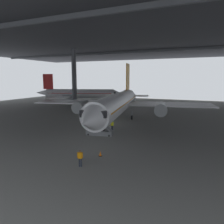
# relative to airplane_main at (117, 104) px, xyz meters

# --- Properties ---
(ground_plane) EXTENTS (110.00, 110.00, 0.00)m
(ground_plane) POSITION_rel_airplane_main_xyz_m (-1.62, -2.84, -3.62)
(ground_plane) COLOR gray
(hangar_structure) EXTENTS (121.00, 99.00, 18.54)m
(hangar_structure) POSITION_rel_airplane_main_xyz_m (-1.67, 10.90, 14.30)
(hangar_structure) COLOR #4C4F54
(hangar_structure) RESTS_ON ground_plane
(airplane_main) EXTENTS (38.96, 39.81, 12.37)m
(airplane_main) POSITION_rel_airplane_main_xyz_m (0.00, 0.00, 0.00)
(airplane_main) COLOR white
(airplane_main) RESTS_ON ground_plane
(boarding_stairs) EXTENTS (4.58, 2.25, 4.85)m
(boarding_stairs) POSITION_rel_airplane_main_xyz_m (1.47, -10.96, -2.87)
(boarding_stairs) COLOR slate
(boarding_stairs) RESTS_ON ground_plane
(crew_worker_near_nose) EXTENTS (0.51, 0.34, 1.73)m
(crew_worker_near_nose) POSITION_rel_airplane_main_xyz_m (5.23, -22.46, -2.62)
(crew_worker_near_nose) COLOR #232838
(crew_worker_near_nose) RESTS_ON ground_plane
(crew_worker_by_stairs) EXTENTS (0.41, 0.42, 1.73)m
(crew_worker_by_stairs) POSITION_rel_airplane_main_xyz_m (2.25, -7.80, -2.62)
(crew_worker_by_stairs) COLOR #232838
(crew_worker_by_stairs) RESTS_ON ground_plane
(airplane_distant) EXTENTS (30.76, 30.55, 10.14)m
(airplane_distant) POSITION_rel_airplane_main_xyz_m (-25.21, 24.99, -0.42)
(airplane_distant) COLOR white
(airplane_distant) RESTS_ON ground_plane
(traffic_cone_orange) EXTENTS (0.36, 0.36, 0.60)m
(traffic_cone_orange) POSITION_rel_airplane_main_xyz_m (5.72, -19.03, -3.33)
(traffic_cone_orange) COLOR black
(traffic_cone_orange) RESTS_ON ground_plane
(baggage_tug) EXTENTS (1.87, 2.47, 0.90)m
(baggage_tug) POSITION_rel_airplane_main_xyz_m (-7.93, 9.36, -3.09)
(baggage_tug) COLOR yellow
(baggage_tug) RESTS_ON ground_plane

